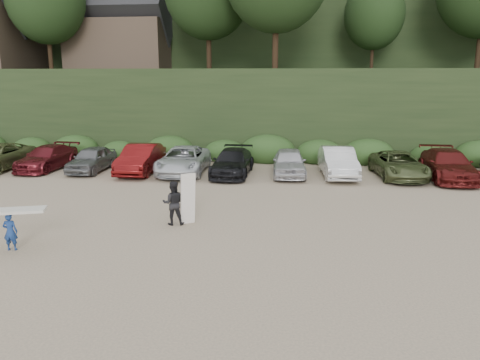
# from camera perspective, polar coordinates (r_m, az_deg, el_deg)

# --- Properties ---
(ground) EXTENTS (120.00, 120.00, 0.00)m
(ground) POSITION_cam_1_polar(r_m,az_deg,el_deg) (17.09, -2.84, -6.42)
(ground) COLOR tan
(ground) RESTS_ON ground
(hillside_backdrop) EXTENTS (90.00, 41.50, 28.00)m
(hillside_backdrop) POSITION_cam_1_polar(r_m,az_deg,el_deg) (52.24, 3.46, 18.86)
(hillside_backdrop) COLOR black
(hillside_backdrop) RESTS_ON ground
(parked_cars) EXTENTS (39.61, 5.95, 1.65)m
(parked_cars) POSITION_cam_1_polar(r_m,az_deg,el_deg) (26.89, -2.89, 2.35)
(parked_cars) COLOR silver
(parked_cars) RESTS_ON ground
(child_surfer) EXTENTS (2.38, 1.29, 1.37)m
(child_surfer) POSITION_cam_1_polar(r_m,az_deg,el_deg) (16.88, -26.32, -4.68)
(child_surfer) COLOR navy
(child_surfer) RESTS_ON ground
(adult_surfer) EXTENTS (1.33, 0.80, 2.00)m
(adult_surfer) POSITION_cam_1_polar(r_m,az_deg,el_deg) (17.91, -7.99, -2.75)
(adult_surfer) COLOR black
(adult_surfer) RESTS_ON ground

